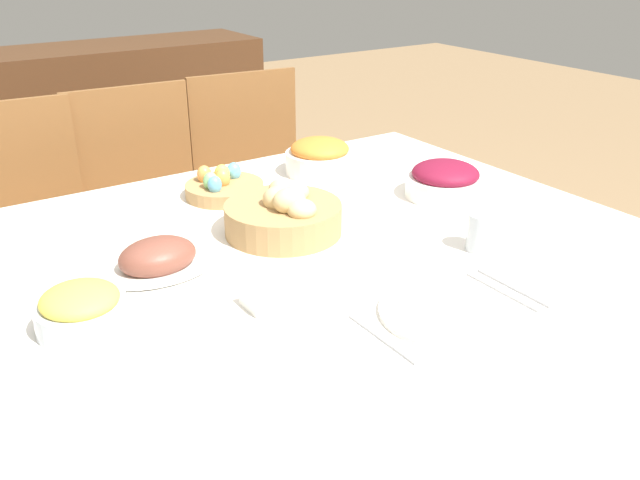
{
  "coord_description": "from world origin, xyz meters",
  "views": [
    {
      "loc": [
        -0.72,
        -1.17,
        1.41
      ],
      "look_at": [
        -0.0,
        -0.09,
        0.82
      ],
      "focal_mm": 38.0,
      "sensor_mm": 36.0,
      "label": 1
    }
  ],
  "objects_px": {
    "chair_far_left": "(28,249)",
    "pineapple_bowl": "(81,309)",
    "carrot_bowl": "(320,157)",
    "knife": "(502,292)",
    "egg_basket": "(223,187)",
    "beet_salad_bowl": "(445,180)",
    "drinking_cup": "(482,232)",
    "spoon": "(513,287)",
    "chair_far_right": "(259,197)",
    "chair_far_center": "(149,222)",
    "bread_basket": "(283,214)",
    "ham_platter": "(158,259)",
    "sideboard": "(130,145)",
    "fork": "(382,338)",
    "dinner_plate": "(446,312)",
    "butter_dish": "(273,296)"
  },
  "relations": [
    {
      "from": "ham_platter",
      "to": "dinner_plate",
      "type": "xyz_separation_m",
      "value": [
        0.37,
        -0.46,
        -0.02
      ]
    },
    {
      "from": "ham_platter",
      "to": "carrot_bowl",
      "type": "distance_m",
      "value": 0.7
    },
    {
      "from": "beet_salad_bowl",
      "to": "butter_dish",
      "type": "xyz_separation_m",
      "value": [
        -0.66,
        -0.24,
        -0.03
      ]
    },
    {
      "from": "sideboard",
      "to": "drinking_cup",
      "type": "relative_size",
      "value": 14.99
    },
    {
      "from": "sideboard",
      "to": "carrot_bowl",
      "type": "bearing_deg",
      "value": -88.64
    },
    {
      "from": "drinking_cup",
      "to": "carrot_bowl",
      "type": "bearing_deg",
      "value": 90.51
    },
    {
      "from": "egg_basket",
      "to": "drinking_cup",
      "type": "distance_m",
      "value": 0.69
    },
    {
      "from": "drinking_cup",
      "to": "spoon",
      "type": "bearing_deg",
      "value": -115.23
    },
    {
      "from": "bread_basket",
      "to": "dinner_plate",
      "type": "relative_size",
      "value": 1.1
    },
    {
      "from": "chair_far_left",
      "to": "fork",
      "type": "relative_size",
      "value": 5.27
    },
    {
      "from": "carrot_bowl",
      "to": "knife",
      "type": "distance_m",
      "value": 0.8
    },
    {
      "from": "chair_far_left",
      "to": "ham_platter",
      "type": "height_order",
      "value": "chair_far_left"
    },
    {
      "from": "pineapple_bowl",
      "to": "egg_basket",
      "type": "bearing_deg",
      "value": 42.59
    },
    {
      "from": "fork",
      "to": "knife",
      "type": "height_order",
      "value": "same"
    },
    {
      "from": "fork",
      "to": "knife",
      "type": "xyz_separation_m",
      "value": [
        0.3,
        0.0,
        0.0
      ]
    },
    {
      "from": "chair_far_left",
      "to": "egg_basket",
      "type": "distance_m",
      "value": 0.76
    },
    {
      "from": "fork",
      "to": "drinking_cup",
      "type": "xyz_separation_m",
      "value": [
        0.4,
        0.16,
        0.04
      ]
    },
    {
      "from": "carrot_bowl",
      "to": "chair_far_right",
      "type": "bearing_deg",
      "value": 80.17
    },
    {
      "from": "sideboard",
      "to": "fork",
      "type": "bearing_deg",
      "value": -98.55
    },
    {
      "from": "beet_salad_bowl",
      "to": "chair_far_right",
      "type": "bearing_deg",
      "value": 94.67
    },
    {
      "from": "sideboard",
      "to": "carrot_bowl",
      "type": "distance_m",
      "value": 1.64
    },
    {
      "from": "chair_far_center",
      "to": "egg_basket",
      "type": "bearing_deg",
      "value": -84.36
    },
    {
      "from": "beet_salad_bowl",
      "to": "spoon",
      "type": "relative_size",
      "value": 1.14
    },
    {
      "from": "chair_far_left",
      "to": "pineapple_bowl",
      "type": "bearing_deg",
      "value": -90.92
    },
    {
      "from": "carrot_bowl",
      "to": "chair_far_left",
      "type": "bearing_deg",
      "value": 142.91
    },
    {
      "from": "chair_far_center",
      "to": "beet_salad_bowl",
      "type": "distance_m",
      "value": 1.07
    },
    {
      "from": "dinner_plate",
      "to": "ham_platter",
      "type": "bearing_deg",
      "value": 128.59
    },
    {
      "from": "ham_platter",
      "to": "pineapple_bowl",
      "type": "distance_m",
      "value": 0.24
    },
    {
      "from": "pineapple_bowl",
      "to": "fork",
      "type": "height_order",
      "value": "pineapple_bowl"
    },
    {
      "from": "carrot_bowl",
      "to": "knife",
      "type": "relative_size",
      "value": 1.09
    },
    {
      "from": "sideboard",
      "to": "fork",
      "type": "xyz_separation_m",
      "value": [
        -0.36,
        -2.38,
        0.31
      ]
    },
    {
      "from": "bread_basket",
      "to": "beet_salad_bowl",
      "type": "height_order",
      "value": "bread_basket"
    },
    {
      "from": "sideboard",
      "to": "pineapple_bowl",
      "type": "bearing_deg",
      "value": -110.46
    },
    {
      "from": "chair_far_center",
      "to": "ham_platter",
      "type": "height_order",
      "value": "chair_far_center"
    },
    {
      "from": "egg_basket",
      "to": "carrot_bowl",
      "type": "xyz_separation_m",
      "value": [
        0.31,
        0.02,
        0.02
      ]
    },
    {
      "from": "ham_platter",
      "to": "egg_basket",
      "type": "bearing_deg",
      "value": 45.95
    },
    {
      "from": "ham_platter",
      "to": "drinking_cup",
      "type": "distance_m",
      "value": 0.69
    },
    {
      "from": "carrot_bowl",
      "to": "sideboard",
      "type": "bearing_deg",
      "value": 91.36
    },
    {
      "from": "carrot_bowl",
      "to": "spoon",
      "type": "height_order",
      "value": "carrot_bowl"
    },
    {
      "from": "chair_far_center",
      "to": "drinking_cup",
      "type": "bearing_deg",
      "value": -70.36
    },
    {
      "from": "egg_basket",
      "to": "pineapple_bowl",
      "type": "distance_m",
      "value": 0.67
    },
    {
      "from": "chair_far_center",
      "to": "beet_salad_bowl",
      "type": "relative_size",
      "value": 4.63
    },
    {
      "from": "chair_far_center",
      "to": "spoon",
      "type": "relative_size",
      "value": 5.27
    },
    {
      "from": "bread_basket",
      "to": "pineapple_bowl",
      "type": "relative_size",
      "value": 1.69
    },
    {
      "from": "knife",
      "to": "chair_far_center",
      "type": "bearing_deg",
      "value": 100.14
    },
    {
      "from": "drinking_cup",
      "to": "ham_platter",
      "type": "bearing_deg",
      "value": 154.45
    },
    {
      "from": "beet_salad_bowl",
      "to": "pineapple_bowl",
      "type": "relative_size",
      "value": 1.29
    },
    {
      "from": "chair_far_center",
      "to": "bread_basket",
      "type": "distance_m",
      "value": 0.92
    },
    {
      "from": "chair_far_left",
      "to": "sideboard",
      "type": "distance_m",
      "value": 1.25
    },
    {
      "from": "chair_far_right",
      "to": "egg_basket",
      "type": "distance_m",
      "value": 0.76
    }
  ]
}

